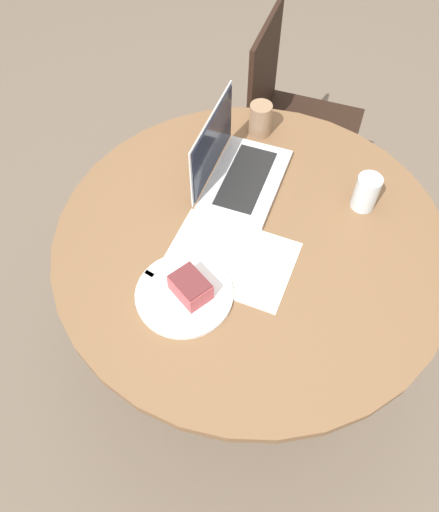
{
  "coord_description": "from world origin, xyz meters",
  "views": [
    {
      "loc": [
        -0.19,
        0.83,
        1.87
      ],
      "look_at": [
        0.06,
        0.12,
        0.78
      ],
      "focal_mm": 35.0,
      "sensor_mm": 36.0,
      "label": 1
    }
  ],
  "objects": [
    {
      "name": "fork",
      "position": [
        0.17,
        0.23,
        0.76
      ],
      "size": [
        0.17,
        0.06,
        0.0
      ],
      "rotation": [
        0.0,
        0.0,
        6.04
      ],
      "color": "silver",
      "rests_on": "plate"
    },
    {
      "name": "water_glass",
      "position": [
        -0.27,
        -0.22,
        0.8
      ],
      "size": [
        0.07,
        0.07,
        0.11
      ],
      "color": "silver",
      "rests_on": "dining_table"
    },
    {
      "name": "cake_slice",
      "position": [
        0.09,
        0.24,
        0.78
      ],
      "size": [
        0.12,
        0.12,
        0.06
      ],
      "rotation": [
        0.0,
        0.0,
        5.72
      ],
      "color": "#B74C51",
      "rests_on": "plate"
    },
    {
      "name": "coffee_glass",
      "position": [
        0.1,
        -0.42,
        0.8
      ],
      "size": [
        0.07,
        0.07,
        0.11
      ],
      "color": "#997556",
      "rests_on": "dining_table"
    },
    {
      "name": "ground_plane",
      "position": [
        0.0,
        0.0,
        0.0
      ],
      "size": [
        12.0,
        12.0,
        0.0
      ],
      "primitive_type": "plane",
      "color": "#6B5B4C"
    },
    {
      "name": "chair",
      "position": [
        0.06,
        -0.82,
        0.47
      ],
      "size": [
        0.42,
        0.42,
        0.89
      ],
      "rotation": [
        0.0,
        0.0,
        7.85
      ],
      "color": "black",
      "rests_on": "ground_plane"
    },
    {
      "name": "dining_table",
      "position": [
        0.0,
        0.0,
        0.59
      ],
      "size": [
        1.12,
        1.12,
        0.74
      ],
      "color": "brown",
      "rests_on": "ground_plane"
    },
    {
      "name": "plate",
      "position": [
        0.11,
        0.24,
        0.75
      ],
      "size": [
        0.26,
        0.26,
        0.01
      ],
      "color": "white",
      "rests_on": "dining_table"
    },
    {
      "name": "paper_document",
      "position": [
        0.03,
        0.09,
        0.74
      ],
      "size": [
        0.35,
        0.26,
        0.0
      ],
      "rotation": [
        0.0,
        0.0,
        -0.06
      ],
      "color": "white",
      "rests_on": "dining_table"
    },
    {
      "name": "laptop",
      "position": [
        0.11,
        -0.19,
        0.78
      ],
      "size": [
        0.22,
        0.33,
        0.23
      ],
      "rotation": [
        0.0,
        0.0,
        7.83
      ],
      "color": "silver",
      "rests_on": "dining_table"
    }
  ]
}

